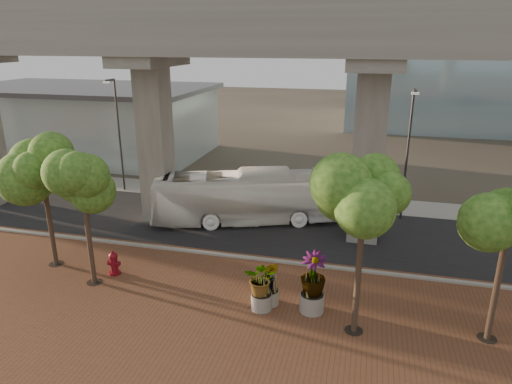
# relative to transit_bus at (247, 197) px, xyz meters

# --- Properties ---
(ground) EXTENTS (160.00, 160.00, 0.00)m
(ground) POSITION_rel_transit_bus_xyz_m (0.74, -2.78, -1.55)
(ground) COLOR #393329
(ground) RESTS_ON ground
(brick_plaza) EXTENTS (70.00, 13.00, 0.06)m
(brick_plaza) POSITION_rel_transit_bus_xyz_m (0.74, -10.78, -1.52)
(brick_plaza) COLOR brown
(brick_plaza) RESTS_ON ground
(asphalt_road) EXTENTS (90.00, 8.00, 0.04)m
(asphalt_road) POSITION_rel_transit_bus_xyz_m (0.74, -0.78, -1.53)
(asphalt_road) COLOR black
(asphalt_road) RESTS_ON ground
(curb_strip) EXTENTS (70.00, 0.25, 0.16)m
(curb_strip) POSITION_rel_transit_bus_xyz_m (0.74, -4.78, -1.47)
(curb_strip) COLOR gray
(curb_strip) RESTS_ON ground
(far_sidewalk) EXTENTS (90.00, 3.00, 0.06)m
(far_sidewalk) POSITION_rel_transit_bus_xyz_m (0.74, 4.72, -1.52)
(far_sidewalk) COLOR gray
(far_sidewalk) RESTS_ON ground
(transit_viaduct) EXTENTS (72.00, 5.60, 12.40)m
(transit_viaduct) POSITION_rel_transit_bus_xyz_m (0.74, -0.78, 5.74)
(transit_viaduct) COLOR gray
(transit_viaduct) RESTS_ON ground
(station_pavilion) EXTENTS (23.00, 13.00, 6.30)m
(station_pavilion) POSITION_rel_transit_bus_xyz_m (-19.26, 13.22, 1.67)
(station_pavilion) COLOR #AFC4C9
(station_pavilion) RESTS_ON ground
(transit_bus) EXTENTS (11.37, 6.01, 3.10)m
(transit_bus) POSITION_rel_transit_bus_xyz_m (0.00, 0.00, 0.00)
(transit_bus) COLOR white
(transit_bus) RESTS_ON ground
(fire_hydrant) EXTENTS (0.58, 0.52, 1.16)m
(fire_hydrant) POSITION_rel_transit_bus_xyz_m (-4.27, -7.78, -0.93)
(fire_hydrant) COLOR maroon
(fire_hydrant) RESTS_ON ground
(planter_front) EXTENTS (1.89, 1.89, 2.08)m
(planter_front) POSITION_rel_transit_bus_xyz_m (3.01, -8.91, -0.23)
(planter_front) COLOR #A9A499
(planter_front) RESTS_ON ground
(planter_right) EXTENTS (2.39, 2.39, 2.55)m
(planter_right) POSITION_rel_transit_bus_xyz_m (5.00, -8.58, 0.06)
(planter_right) COLOR gray
(planter_right) RESTS_ON ground
(planter_left) EXTENTS (1.77, 1.77, 1.94)m
(planter_left) POSITION_rel_transit_bus_xyz_m (3.24, -8.46, -0.31)
(planter_left) COLOR gray
(planter_left) RESTS_ON ground
(street_tree_far_west) EXTENTS (3.81, 3.81, 6.46)m
(street_tree_far_west) POSITION_rel_transit_bus_xyz_m (-7.57, -7.59, 3.22)
(street_tree_far_west) COLOR #4D392C
(street_tree_far_west) RESTS_ON ground
(street_tree_near_west) EXTENTS (3.04, 3.04, 5.90)m
(street_tree_near_west) POSITION_rel_transit_bus_xyz_m (-4.76, -8.69, 3.00)
(street_tree_near_west) COLOR #4D392C
(street_tree_near_west) RESTS_ON ground
(street_tree_near_east) EXTENTS (3.55, 3.55, 6.88)m
(street_tree_near_east) POSITION_rel_transit_bus_xyz_m (6.71, -9.51, 3.75)
(street_tree_near_east) COLOR #4D392C
(street_tree_near_east) RESTS_ON ground
(street_tree_far_east) EXTENTS (3.56, 3.56, 6.39)m
(street_tree_far_east) POSITION_rel_transit_bus_xyz_m (11.45, -8.79, 3.26)
(street_tree_far_east) COLOR #4D392C
(street_tree_far_east) RESTS_ON ground
(streetlamp_west) EXTENTS (0.39, 1.14, 7.87)m
(streetlamp_west) POSITION_rel_transit_bus_xyz_m (-10.21, 3.52, 3.05)
(streetlamp_west) COLOR #2F2F34
(streetlamp_west) RESTS_ON ground
(streetlamp_east) EXTENTS (0.39, 1.13, 7.78)m
(streetlamp_east) POSITION_rel_transit_bus_xyz_m (8.94, 2.62, 2.99)
(streetlamp_east) COLOR #2F2E34
(streetlamp_east) RESTS_ON ground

